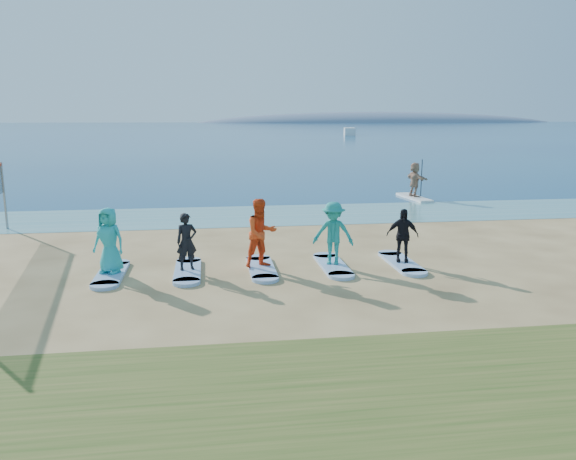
{
  "coord_description": "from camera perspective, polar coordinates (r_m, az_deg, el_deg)",
  "views": [
    {
      "loc": [
        -2.99,
        -12.91,
        4.2
      ],
      "look_at": [
        -0.84,
        2.0,
        1.1
      ],
      "focal_mm": 35.0,
      "sensor_mm": 36.0,
      "label": 1
    }
  ],
  "objects": [
    {
      "name": "ground",
      "position": [
        13.9,
        4.62,
        -6.0
      ],
      "size": [
        600.0,
        600.0,
        0.0
      ],
      "primitive_type": "plane",
      "color": "tan",
      "rests_on": "ground"
    },
    {
      "name": "shallow_water",
      "position": [
        23.97,
        -0.92,
        1.56
      ],
      "size": [
        600.0,
        600.0,
        0.0
      ],
      "primitive_type": "plane",
      "color": "teal",
      "rests_on": "ground"
    },
    {
      "name": "ocean",
      "position": [
        172.99,
        -7.33,
        10.15
      ],
      "size": [
        600.0,
        600.0,
        0.0
      ],
      "primitive_type": "plane",
      "color": "navy",
      "rests_on": "ground"
    },
    {
      "name": "island_ridge",
      "position": [
        327.92,
        9.35,
        10.75
      ],
      "size": [
        220.0,
        56.0,
        18.0
      ],
      "primitive_type": "ellipsoid",
      "color": "slate",
      "rests_on": "ground"
    },
    {
      "name": "paddleboard",
      "position": [
        29.36,
        12.68,
        3.24
      ],
      "size": [
        0.92,
        3.04,
        0.12
      ],
      "primitive_type": "cube",
      "rotation": [
        0.0,
        0.0,
        0.08
      ],
      "color": "silver",
      "rests_on": "ground"
    },
    {
      "name": "paddleboarder",
      "position": [
        29.24,
        12.76,
        5.03
      ],
      "size": [
        0.86,
        1.68,
        1.73
      ],
      "primitive_type": "imported",
      "rotation": [
        0.0,
        0.0,
        1.8
      ],
      "color": "tan",
      "rests_on": "paddleboard"
    },
    {
      "name": "boat_offshore_b",
      "position": [
        120.51,
        6.26,
        9.57
      ],
      "size": [
        3.41,
        6.75,
        1.5
      ],
      "primitive_type": "cube",
      "rotation": [
        0.0,
        0.0,
        -0.2
      ],
      "color": "silver",
      "rests_on": "ground"
    },
    {
      "name": "surfboard_0",
      "position": [
        15.7,
        -17.52,
        -4.27
      ],
      "size": [
        0.7,
        2.2,
        0.09
      ],
      "primitive_type": "cube",
      "color": "#8FB1DE",
      "rests_on": "ground"
    },
    {
      "name": "student_0",
      "position": [
        15.48,
        -17.73,
        -1.0
      ],
      "size": [
        1.0,
        0.83,
        1.75
      ],
      "primitive_type": "imported",
      "rotation": [
        0.0,
        0.0,
        -0.38
      ],
      "color": "teal",
      "rests_on": "surfboard_0"
    },
    {
      "name": "surfboard_1",
      "position": [
        15.49,
        -10.15,
        -4.12
      ],
      "size": [
        0.7,
        2.2,
        0.09
      ],
      "primitive_type": "cube",
      "color": "#8FB1DE",
      "rests_on": "ground"
    },
    {
      "name": "student_1",
      "position": [
        15.3,
        -10.26,
        -1.17
      ],
      "size": [
        0.65,
        0.52,
        1.55
      ],
      "primitive_type": "imported",
      "rotation": [
        0.0,
        0.0,
        0.29
      ],
      "color": "black",
      "rests_on": "surfboard_1"
    },
    {
      "name": "surfboard_2",
      "position": [
        15.55,
        -2.71,
        -3.89
      ],
      "size": [
        0.7,
        2.2,
        0.09
      ],
      "primitive_type": "cube",
      "color": "#8FB1DE",
      "rests_on": "ground"
    },
    {
      "name": "student_2",
      "position": [
        15.31,
        -2.74,
        -0.32
      ],
      "size": [
        1.11,
        0.99,
        1.89
      ],
      "primitive_type": "imported",
      "rotation": [
        0.0,
        0.0,
        0.36
      ],
      "color": "#DF4117",
      "rests_on": "surfboard_2"
    },
    {
      "name": "surfboard_3",
      "position": [
        15.86,
        4.56,
        -3.6
      ],
      "size": [
        0.7,
        2.2,
        0.09
      ],
      "primitive_type": "cube",
      "color": "#8FB1DE",
      "rests_on": "ground"
    },
    {
      "name": "student_3",
      "position": [
        15.64,
        4.61,
        -0.33
      ],
      "size": [
        1.29,
        1.01,
        1.76
      ],
      "primitive_type": "imported",
      "rotation": [
        0.0,
        0.0,
        -0.36
      ],
      "color": "teal",
      "rests_on": "surfboard_3"
    },
    {
      "name": "surfboard_4",
      "position": [
        16.41,
        11.44,
        -3.28
      ],
      "size": [
        0.7,
        2.2,
        0.09
      ],
      "primitive_type": "cube",
      "color": "#8FB1DE",
      "rests_on": "ground"
    },
    {
      "name": "student_4",
      "position": [
        16.22,
        11.55,
        -0.52
      ],
      "size": [
        0.96,
        0.59,
        1.52
      ],
      "primitive_type": "imported",
      "rotation": [
        0.0,
        0.0,
        -0.26
      ],
      "color": "black",
      "rests_on": "surfboard_4"
    }
  ]
}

